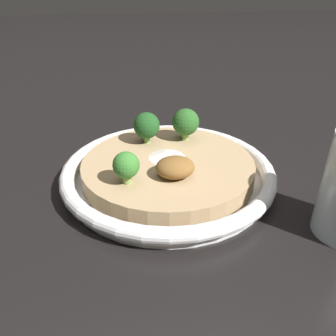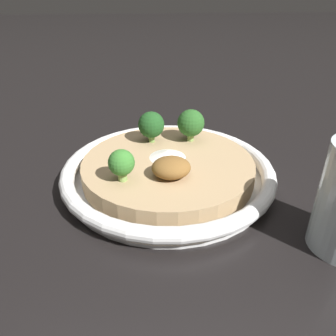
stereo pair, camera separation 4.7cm
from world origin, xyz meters
name	(u,v)px [view 1 (the left image)]	position (x,y,z in m)	size (l,w,h in m)	color
ground_plane	(168,181)	(0.00, 0.00, 0.00)	(6.00, 6.00, 0.00)	black
risotto_bowl	(168,171)	(0.00, 0.00, 0.02)	(0.30, 0.30, 0.04)	white
cheese_sprinkle	(166,154)	(0.00, -0.01, 0.04)	(0.05, 0.05, 0.01)	white
crispy_onion_garnish	(173,167)	(0.00, 0.04, 0.05)	(0.05, 0.05, 0.03)	brown
broccoli_front	(147,126)	(0.02, -0.06, 0.06)	(0.04, 0.04, 0.05)	#759E4C
broccoli_right	(126,166)	(0.06, 0.05, 0.06)	(0.03, 0.03, 0.04)	#84A856
broccoli_front_left	(186,122)	(-0.04, -0.06, 0.06)	(0.04, 0.04, 0.05)	#84A856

